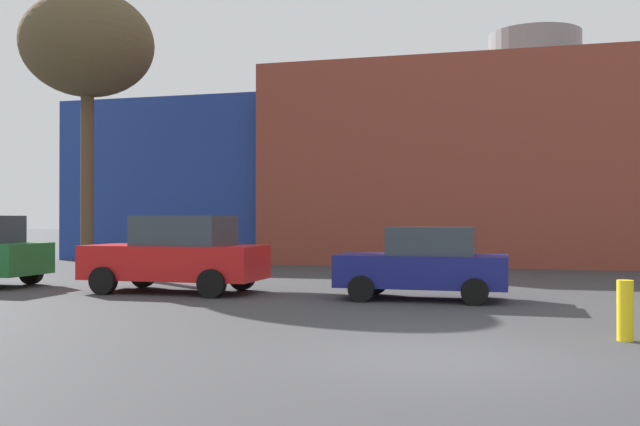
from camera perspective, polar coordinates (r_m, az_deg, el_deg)
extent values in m
plane|color=#38383A|center=(9.76, 10.63, -11.23)|extent=(200.00, 200.00, 0.00)
cube|color=brown|center=(33.27, 16.71, 3.34)|extent=(21.77, 12.37, 8.04)
cube|color=navy|center=(36.34, -8.76, 2.22)|extent=(9.47, 11.13, 7.04)
cylinder|color=slate|center=(33.97, 16.69, 11.81)|extent=(4.00, 4.00, 2.00)
cylinder|color=black|center=(21.63, -21.97, -4.38)|extent=(0.67, 0.23, 0.67)
cube|color=red|center=(18.20, -11.46, -3.83)|extent=(4.38, 1.88, 0.83)
cube|color=#333D47|center=(18.06, -10.71, -1.38)|extent=(2.19, 1.67, 0.73)
cylinder|color=black|center=(18.09, -16.84, -5.17)|extent=(0.67, 0.23, 0.67)
cylinder|color=black|center=(19.73, -13.88, -4.78)|extent=(0.67, 0.23, 0.67)
cylinder|color=black|center=(16.77, -8.61, -5.56)|extent=(0.67, 0.23, 0.67)
cylinder|color=black|center=(18.54, -6.21, -5.07)|extent=(0.67, 0.23, 0.67)
cube|color=navy|center=(16.42, 8.08, -4.56)|extent=(3.79, 1.62, 0.72)
cube|color=#333D47|center=(16.36, 8.86, -2.20)|extent=(1.90, 1.44, 0.63)
cylinder|color=black|center=(15.83, 3.30, -6.03)|extent=(0.58, 0.20, 0.58)
cylinder|color=black|center=(17.45, 4.42, -5.51)|extent=(0.58, 0.20, 0.58)
cylinder|color=black|center=(15.51, 12.19, -6.14)|extent=(0.58, 0.20, 0.58)
cylinder|color=black|center=(17.17, 12.48, -5.58)|extent=(0.58, 0.20, 0.58)
cylinder|color=brown|center=(25.84, -18.01, 2.82)|extent=(0.44, 0.44, 6.59)
ellipsoid|color=brown|center=(26.49, -17.98, 12.65)|extent=(4.50, 4.50, 3.60)
cylinder|color=yellow|center=(11.73, 23.08, -7.14)|extent=(0.24, 0.24, 0.91)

